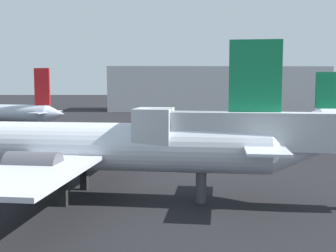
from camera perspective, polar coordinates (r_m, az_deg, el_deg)
The scene contains 3 objects.
airplane_at_gate at distance 29.53m, azimuth -14.78°, elevation -2.64°, with size 36.46×23.59×10.61m.
jet_bridge at distance 27.04m, azimuth 11.09°, elevation -0.96°, with size 16.71×5.17×6.22m.
terminal_building at distance 128.91m, azimuth 6.53°, elevation 5.11°, with size 64.13×21.14×12.85m, color #999EA3.
Camera 1 is at (-0.60, -8.92, 7.79)m, focal length 44.38 mm.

